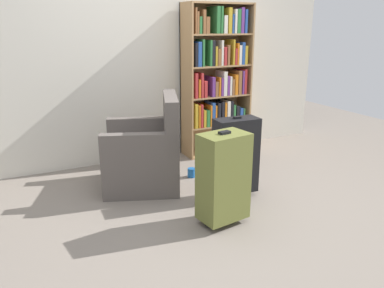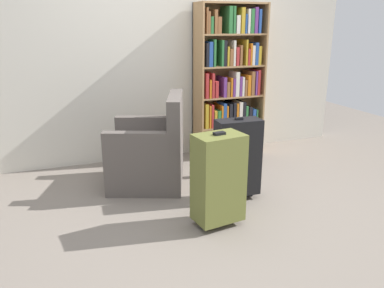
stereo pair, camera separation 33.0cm
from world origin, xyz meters
The scene contains 7 objects.
ground_plane centered at (0.00, 0.00, 0.00)m, with size 8.28×8.28×0.00m, color slate.
back_wall centered at (0.00, 1.69, 1.30)m, with size 4.73×0.10×2.60m, color beige.
bookshelf centered at (0.78, 1.46, 0.95)m, with size 0.81×0.32×1.77m.
armchair centered at (-0.35, 0.84, 0.32)m, with size 0.90×0.90×0.90m.
mug centered at (0.15, 0.84, 0.05)m, with size 0.12×0.08×0.10m.
suitcase_olive centered at (-0.06, -0.14, 0.40)m, with size 0.40×0.30×0.77m.
suitcase_black centered at (0.31, 0.25, 0.39)m, with size 0.41×0.21×0.76m.
Camera 1 is at (-1.50, -2.53, 1.54)m, focal length 35.91 mm.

